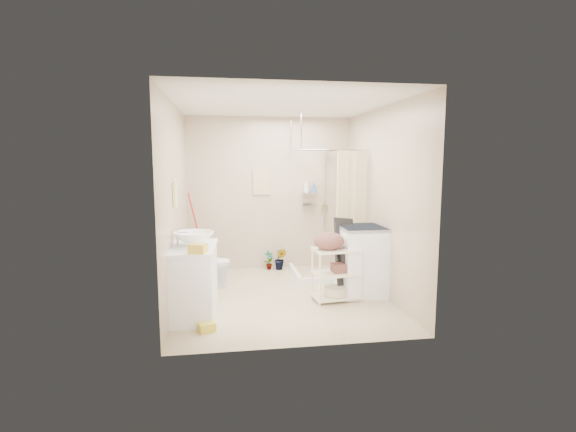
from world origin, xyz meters
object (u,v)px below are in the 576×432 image
toilet (208,264)px  laundry_rack (336,269)px  vanity (193,281)px  washing_machine (363,260)px

toilet → laundry_rack: bearing=-116.2°
toilet → laundry_rack: size_ratio=0.81×
vanity → toilet: (0.12, 1.15, -0.08)m
vanity → toilet: 1.15m
vanity → washing_machine: bearing=15.1°
vanity → laundry_rack: vanity is taller
laundry_rack → toilet: bearing=147.6°
vanity → toilet: vanity is taller
washing_machine → laundry_rack: 0.51m
vanity → washing_machine: size_ratio=1.01×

